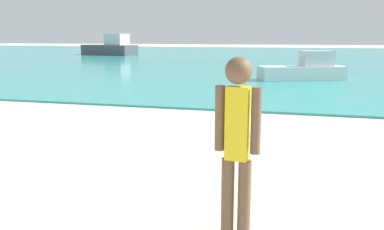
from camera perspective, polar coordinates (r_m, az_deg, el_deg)
The scene contains 4 objects.
water at distance 40.22m, azimuth 12.18°, elevation 8.20°, with size 160.00×60.00×0.06m, color teal.
person_standing at distance 3.52m, azimuth 6.43°, elevation -4.17°, with size 0.40×0.23×1.76m.
boat_near at distance 18.28m, azimuth 15.74°, elevation 6.23°, with size 3.85×2.49×1.25m.
boat_far at distance 42.18m, azimuth -11.51°, elevation 9.38°, with size 6.53×3.91×2.11m.
Camera 1 is at (1.96, 3.66, 1.93)m, focal length 37.46 mm.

